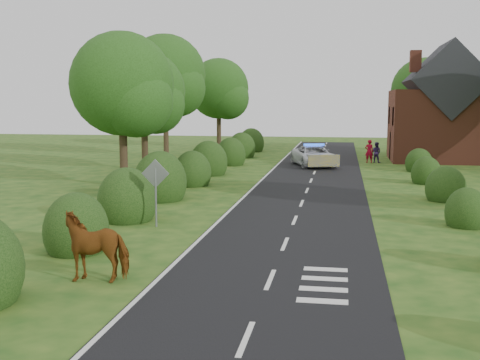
% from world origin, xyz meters
% --- Properties ---
extents(ground, '(120.00, 120.00, 0.00)m').
position_xyz_m(ground, '(0.00, 0.00, 0.00)').
color(ground, '#1D4916').
extents(road, '(6.00, 70.00, 0.02)m').
position_xyz_m(road, '(0.00, 15.00, 0.01)').
color(road, black).
rests_on(road, ground).
extents(road_markings, '(4.96, 70.00, 0.01)m').
position_xyz_m(road_markings, '(-1.60, 12.93, 0.03)').
color(road_markings, white).
rests_on(road_markings, road).
extents(hedgerow_left, '(2.75, 50.41, 3.00)m').
position_xyz_m(hedgerow_left, '(-6.51, 11.69, 0.75)').
color(hedgerow_left, black).
rests_on(hedgerow_left, ground).
extents(hedgerow_right, '(2.10, 45.78, 2.10)m').
position_xyz_m(hedgerow_right, '(6.60, 11.21, 0.55)').
color(hedgerow_right, black).
rests_on(hedgerow_right, ground).
extents(tree_left_a, '(5.74, 5.60, 8.38)m').
position_xyz_m(tree_left_a, '(-9.75, 11.86, 5.34)').
color(tree_left_a, '#332316').
rests_on(tree_left_a, ground).
extents(tree_left_b, '(5.74, 5.60, 8.07)m').
position_xyz_m(tree_left_b, '(-11.25, 19.86, 5.04)').
color(tree_left_b, '#332316').
rests_on(tree_left_b, ground).
extents(tree_left_c, '(6.97, 6.80, 10.22)m').
position_xyz_m(tree_left_c, '(-12.70, 29.83, 6.53)').
color(tree_left_c, '#332316').
rests_on(tree_left_c, ground).
extents(tree_left_d, '(6.15, 6.00, 8.89)m').
position_xyz_m(tree_left_d, '(-10.23, 39.85, 5.64)').
color(tree_left_d, '#332316').
rests_on(tree_left_d, ground).
extents(tree_right_c, '(6.15, 6.00, 8.58)m').
position_xyz_m(tree_right_c, '(9.27, 37.85, 5.34)').
color(tree_right_c, '#332316').
rests_on(tree_right_c, ground).
extents(road_sign, '(1.06, 0.08, 2.53)m').
position_xyz_m(road_sign, '(-5.00, 2.00, 1.65)').
color(road_sign, gray).
rests_on(road_sign, ground).
extents(house, '(8.00, 7.40, 9.17)m').
position_xyz_m(house, '(9.49, 30.00, 3.79)').
color(house, brown).
rests_on(house, ground).
extents(cow, '(2.27, 1.45, 1.50)m').
position_xyz_m(cow, '(-4.52, -4.57, 0.75)').
color(cow, '#65340E').
rests_on(cow, ground).
extents(police_van, '(3.92, 5.79, 1.62)m').
position_xyz_m(police_van, '(-0.24, 24.12, 0.74)').
color(police_van, silver).
rests_on(police_van, ground).
extents(pedestrian_red, '(0.68, 0.49, 1.75)m').
position_xyz_m(pedestrian_red, '(3.77, 27.28, 0.88)').
color(pedestrian_red, maroon).
rests_on(pedestrian_red, ground).
extents(pedestrian_purple, '(0.94, 0.87, 1.57)m').
position_xyz_m(pedestrian_purple, '(4.31, 27.44, 0.78)').
color(pedestrian_purple, '#342052').
rests_on(pedestrian_purple, ground).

